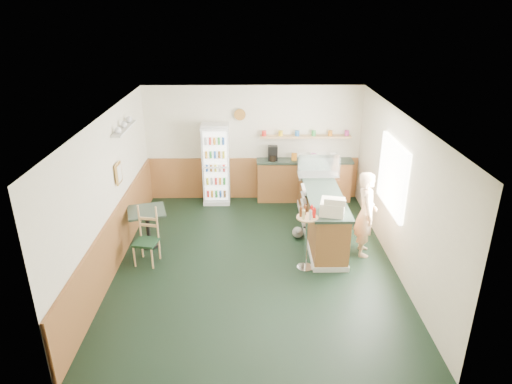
{
  "coord_description": "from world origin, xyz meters",
  "views": [
    {
      "loc": [
        -0.07,
        -7.26,
        4.41
      ],
      "look_at": [
        0.04,
        0.6,
        1.13
      ],
      "focal_mm": 32.0,
      "sensor_mm": 36.0,
      "label": 1
    }
  ],
  "objects_px": {
    "display_case": "(318,166)",
    "shopkeeper": "(366,214)",
    "cafe_table": "(147,221)",
    "cafe_chair": "(146,234)",
    "cash_register": "(332,207)",
    "condiment_stand": "(307,230)",
    "drinks_fridge": "(216,164)"
  },
  "relations": [
    {
      "from": "display_case",
      "to": "cafe_chair",
      "type": "relative_size",
      "value": 0.8
    },
    {
      "from": "cash_register",
      "to": "cafe_table",
      "type": "distance_m",
      "value": 3.52
    },
    {
      "from": "cash_register",
      "to": "shopkeeper",
      "type": "bearing_deg",
      "value": 42.05
    },
    {
      "from": "cafe_chair",
      "to": "cafe_table",
      "type": "bearing_deg",
      "value": 111.32
    },
    {
      "from": "shopkeeper",
      "to": "cafe_table",
      "type": "height_order",
      "value": "shopkeeper"
    },
    {
      "from": "cash_register",
      "to": "shopkeeper",
      "type": "relative_size",
      "value": 0.26
    },
    {
      "from": "display_case",
      "to": "shopkeeper",
      "type": "bearing_deg",
      "value": -63.71
    },
    {
      "from": "drinks_fridge",
      "to": "condiment_stand",
      "type": "height_order",
      "value": "drinks_fridge"
    },
    {
      "from": "shopkeeper",
      "to": "cafe_table",
      "type": "bearing_deg",
      "value": 91.8
    },
    {
      "from": "shopkeeper",
      "to": "cafe_chair",
      "type": "xyz_separation_m",
      "value": [
        -4.0,
        -0.22,
        -0.26
      ]
    },
    {
      "from": "cash_register",
      "to": "shopkeeper",
      "type": "xyz_separation_m",
      "value": [
        0.7,
        0.38,
        -0.31
      ]
    },
    {
      "from": "cafe_table",
      "to": "cafe_chair",
      "type": "bearing_deg",
      "value": -80.08
    },
    {
      "from": "cash_register",
      "to": "cafe_chair",
      "type": "distance_m",
      "value": 3.36
    },
    {
      "from": "cafe_table",
      "to": "condiment_stand",
      "type": "bearing_deg",
      "value": -16.19
    },
    {
      "from": "cafe_chair",
      "to": "display_case",
      "type": "bearing_deg",
      "value": 37.78
    },
    {
      "from": "display_case",
      "to": "shopkeeper",
      "type": "height_order",
      "value": "shopkeeper"
    },
    {
      "from": "shopkeeper",
      "to": "drinks_fridge",
      "type": "bearing_deg",
      "value": 56.24
    },
    {
      "from": "shopkeeper",
      "to": "cafe_chair",
      "type": "height_order",
      "value": "shopkeeper"
    },
    {
      "from": "condiment_stand",
      "to": "display_case",
      "type": "bearing_deg",
      "value": 77.06
    },
    {
      "from": "display_case",
      "to": "shopkeeper",
      "type": "xyz_separation_m",
      "value": [
        0.7,
        -1.42,
        -0.43
      ]
    },
    {
      "from": "drinks_fridge",
      "to": "display_case",
      "type": "bearing_deg",
      "value": -25.36
    },
    {
      "from": "drinks_fridge",
      "to": "cafe_table",
      "type": "height_order",
      "value": "drinks_fridge"
    },
    {
      "from": "shopkeeper",
      "to": "cash_register",
      "type": "bearing_deg",
      "value": 124.71
    },
    {
      "from": "drinks_fridge",
      "to": "cafe_table",
      "type": "xyz_separation_m",
      "value": [
        -1.19,
        -2.13,
        -0.4
      ]
    },
    {
      "from": "cash_register",
      "to": "condiment_stand",
      "type": "relative_size",
      "value": 0.36
    },
    {
      "from": "condiment_stand",
      "to": "cafe_chair",
      "type": "bearing_deg",
      "value": 174.0
    },
    {
      "from": "cash_register",
      "to": "cafe_chair",
      "type": "xyz_separation_m",
      "value": [
        -3.3,
        0.15,
        -0.58
      ]
    },
    {
      "from": "condiment_stand",
      "to": "cafe_chair",
      "type": "height_order",
      "value": "condiment_stand"
    },
    {
      "from": "cafe_chair",
      "to": "condiment_stand",
      "type": "bearing_deg",
      "value": 5.39
    },
    {
      "from": "display_case",
      "to": "cash_register",
      "type": "distance_m",
      "value": 1.8
    },
    {
      "from": "cash_register",
      "to": "cafe_table",
      "type": "bearing_deg",
      "value": -178.01
    },
    {
      "from": "cafe_table",
      "to": "shopkeeper",
      "type": "bearing_deg",
      "value": -4.69
    }
  ]
}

